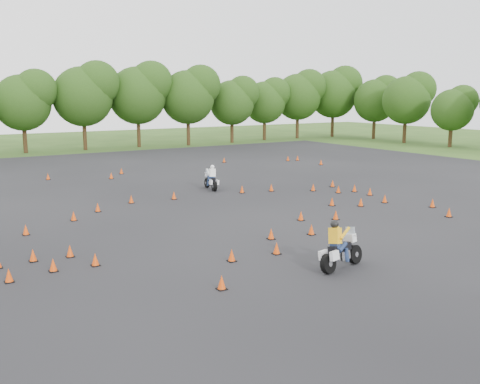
{
  "coord_description": "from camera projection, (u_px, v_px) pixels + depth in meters",
  "views": [
    {
      "loc": [
        -14.24,
        -18.6,
        6.12
      ],
      "look_at": [
        0.0,
        4.0,
        1.2
      ],
      "focal_mm": 40.0,
      "sensor_mm": 36.0,
      "label": 1
    }
  ],
  "objects": [
    {
      "name": "rider_white",
      "position": [
        210.0,
        177.0,
        34.53
      ],
      "size": [
        1.01,
        2.18,
        1.62
      ],
      "primitive_type": null,
      "rotation": [
        0.0,
        0.0,
        1.39
      ],
      "color": "white",
      "rests_on": "ground"
    },
    {
      "name": "asphalt_pad",
      "position": [
        220.0,
        208.0,
        29.04
      ],
      "size": [
        62.0,
        62.0,
        0.0
      ],
      "primitive_type": "plane",
      "color": "black",
      "rests_on": "ground"
    },
    {
      "name": "ground",
      "position": [
        287.0,
        232.0,
        24.05
      ],
      "size": [
        140.0,
        140.0,
        0.0
      ],
      "primitive_type": "plane",
      "color": "#2D5119",
      "rests_on": "ground"
    },
    {
      "name": "traffic_cones",
      "position": [
        222.0,
        205.0,
        28.78
      ],
      "size": [
        36.62,
        33.39,
        0.45
      ],
      "color": "#DC4309",
      "rests_on": "asphalt_pad"
    },
    {
      "name": "treeline",
      "position": [
        105.0,
        109.0,
        53.93
      ],
      "size": [
        87.11,
        32.22,
        10.54
      ],
      "color": "#224012",
      "rests_on": "ground"
    },
    {
      "name": "rider_yellow",
      "position": [
        344.0,
        245.0,
        18.81
      ],
      "size": [
        2.37,
        1.16,
        1.76
      ],
      "primitive_type": null,
      "rotation": [
        0.0,
        0.0,
        0.21
      ],
      "color": "#F0AB15",
      "rests_on": "ground"
    }
  ]
}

